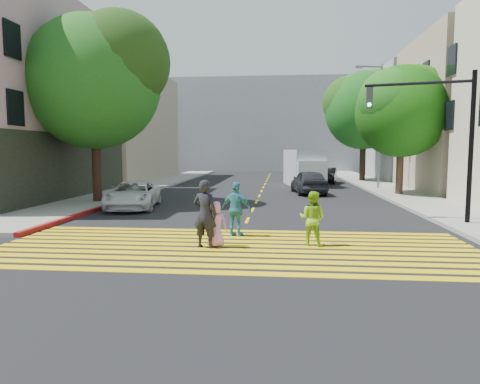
# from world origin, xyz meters

# --- Properties ---
(ground) EXTENTS (120.00, 120.00, 0.00)m
(ground) POSITION_xyz_m (0.00, 0.00, 0.00)
(ground) COLOR black
(sidewalk_left) EXTENTS (3.00, 40.00, 0.15)m
(sidewalk_left) POSITION_xyz_m (-8.50, 22.00, 0.07)
(sidewalk_left) COLOR gray
(sidewalk_left) RESTS_ON ground
(sidewalk_right) EXTENTS (3.00, 60.00, 0.15)m
(sidewalk_right) POSITION_xyz_m (8.50, 15.00, 0.07)
(sidewalk_right) COLOR gray
(sidewalk_right) RESTS_ON ground
(curb_red) EXTENTS (0.20, 8.00, 0.16)m
(curb_red) POSITION_xyz_m (-6.90, 6.00, 0.08)
(curb_red) COLOR maroon
(curb_red) RESTS_ON ground
(crosswalk) EXTENTS (13.40, 5.30, 0.01)m
(crosswalk) POSITION_xyz_m (0.00, 1.28, 0.01)
(crosswalk) COLOR yellow
(crosswalk) RESTS_ON ground
(lane_line) EXTENTS (0.12, 34.40, 0.01)m
(lane_line) POSITION_xyz_m (0.00, 22.50, 0.01)
(lane_line) COLOR yellow
(lane_line) RESTS_ON ground
(building_left_tan) EXTENTS (12.00, 16.00, 10.00)m
(building_left_tan) POSITION_xyz_m (-16.00, 28.00, 5.00)
(building_left_tan) COLOR tan
(building_left_tan) RESTS_ON ground
(building_right_grey) EXTENTS (10.00, 10.00, 10.00)m
(building_right_grey) POSITION_xyz_m (15.00, 30.00, 5.00)
(building_right_grey) COLOR gray
(building_right_grey) RESTS_ON ground
(backdrop_block) EXTENTS (30.00, 8.00, 12.00)m
(backdrop_block) POSITION_xyz_m (0.00, 48.00, 6.00)
(backdrop_block) COLOR gray
(backdrop_block) RESTS_ON ground
(tree_left) EXTENTS (8.37, 8.02, 9.52)m
(tree_left) POSITION_xyz_m (-7.92, 10.49, 6.42)
(tree_left) COLOR #381E15
(tree_left) RESTS_ON ground
(tree_right_near) EXTENTS (7.01, 7.01, 7.75)m
(tree_right_near) POSITION_xyz_m (8.31, 15.69, 5.25)
(tree_right_near) COLOR #3F2621
(tree_right_near) RESTS_ON ground
(tree_right_far) EXTENTS (8.41, 8.07, 9.52)m
(tree_right_far) POSITION_xyz_m (8.31, 27.14, 6.43)
(tree_right_far) COLOR black
(tree_right_far) RESTS_ON ground
(pedestrian_man) EXTENTS (0.78, 0.61, 1.91)m
(pedestrian_man) POSITION_xyz_m (-0.81, 1.23, 0.96)
(pedestrian_man) COLOR black
(pedestrian_man) RESTS_ON ground
(pedestrian_woman) EXTENTS (0.92, 0.82, 1.56)m
(pedestrian_woman) POSITION_xyz_m (2.18, 1.80, 0.78)
(pedestrian_woman) COLOR #82C01E
(pedestrian_woman) RESTS_ON ground
(pedestrian_child) EXTENTS (0.64, 0.43, 1.29)m
(pedestrian_child) POSITION_xyz_m (-0.53, 1.37, 0.64)
(pedestrian_child) COLOR #E792CC
(pedestrian_child) RESTS_ON ground
(pedestrian_extra) EXTENTS (1.09, 0.72, 1.72)m
(pedestrian_extra) POSITION_xyz_m (-0.11, 2.92, 0.86)
(pedestrian_extra) COLOR teal
(pedestrian_extra) RESTS_ON ground
(white_sedan) EXTENTS (2.77, 4.83, 1.27)m
(white_sedan) POSITION_xyz_m (-5.58, 8.90, 0.63)
(white_sedan) COLOR silver
(white_sedan) RESTS_ON ground
(dark_car_near) EXTENTS (2.32, 4.62, 1.51)m
(dark_car_near) POSITION_xyz_m (3.02, 16.58, 0.76)
(dark_car_near) COLOR #24252B
(dark_car_near) RESTS_ON ground
(silver_car) EXTENTS (2.01, 4.34, 1.23)m
(silver_car) POSITION_xyz_m (3.78, 31.42, 0.61)
(silver_car) COLOR #9A9A9A
(silver_car) RESTS_ON ground
(dark_car_parked) EXTENTS (2.00, 4.08, 1.29)m
(dark_car_parked) POSITION_xyz_m (5.08, 25.35, 0.64)
(dark_car_parked) COLOR black
(dark_car_parked) RESTS_ON ground
(white_van) EXTENTS (3.06, 6.12, 2.76)m
(white_van) POSITION_xyz_m (3.07, 22.60, 1.31)
(white_van) COLOR #ABAFBE
(white_van) RESTS_ON ground
(traffic_signal) EXTENTS (3.67, 1.02, 5.48)m
(traffic_signal) POSITION_xyz_m (6.94, 5.66, 3.54)
(traffic_signal) COLOR black
(traffic_signal) RESTS_ON ground
(street_lamp) EXTENTS (1.90, 0.60, 8.46)m
(street_lamp) POSITION_xyz_m (7.75, 19.56, 4.85)
(street_lamp) COLOR gray
(street_lamp) RESTS_ON ground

